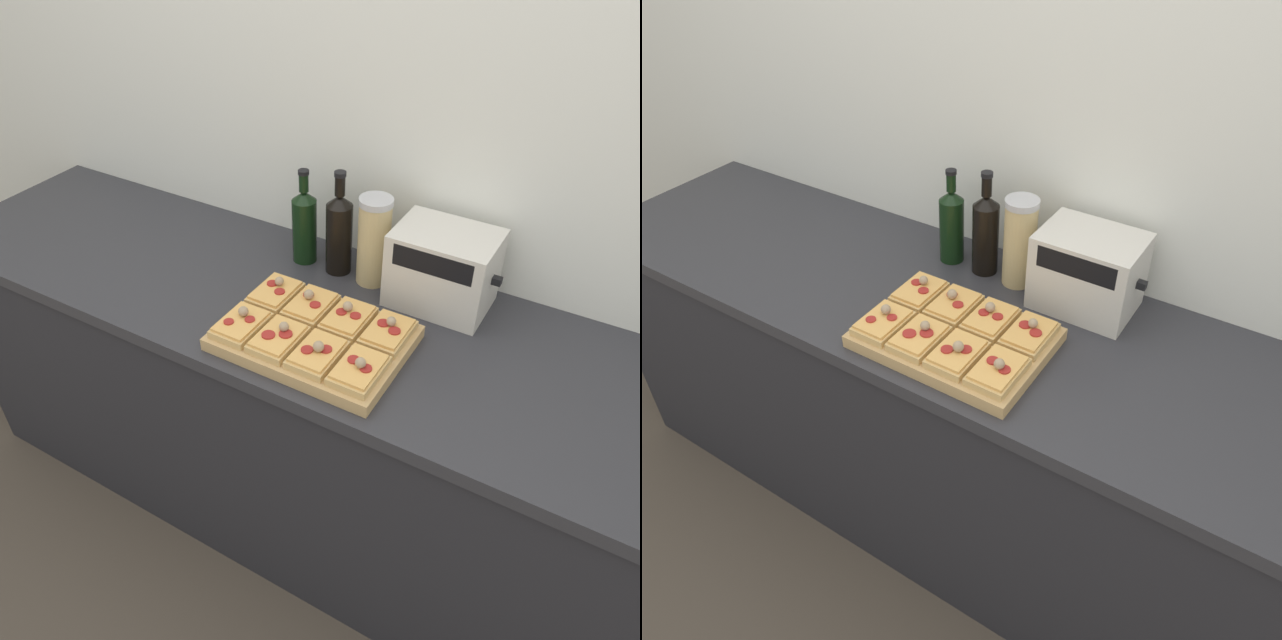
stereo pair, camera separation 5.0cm
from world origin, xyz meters
TOP-DOWN VIEW (x-y plane):
  - ground_plane at (0.00, 0.00)m, footprint 12.00×12.00m
  - wall_back at (0.00, 0.67)m, footprint 6.00×0.06m
  - kitchen_counter at (0.00, 0.32)m, footprint 2.63×0.67m
  - cutting_board at (0.03, 0.19)m, footprint 0.46×0.33m
  - pizza_slice_back_left at (-0.14, 0.27)m, footprint 0.10×0.15m
  - pizza_slice_back_midleft at (-0.03, 0.27)m, footprint 0.10×0.15m
  - pizza_slice_back_midright at (0.08, 0.27)m, footprint 0.10×0.15m
  - pizza_slice_back_right at (0.19, 0.27)m, footprint 0.10×0.15m
  - pizza_slice_front_left at (-0.14, 0.11)m, footprint 0.10×0.15m
  - pizza_slice_front_midleft at (-0.03, 0.11)m, footprint 0.10×0.15m
  - pizza_slice_front_midright at (0.08, 0.11)m, footprint 0.10×0.15m
  - pizza_slice_front_right at (0.19, 0.11)m, footprint 0.10×0.15m
  - olive_oil_bottle at (-0.20, 0.51)m, footprint 0.07×0.07m
  - wine_bottle at (-0.08, 0.51)m, footprint 0.08×0.08m
  - grain_jar_tall at (0.03, 0.51)m, footprint 0.09×0.09m
  - toaster_oven at (0.23, 0.51)m, footprint 0.29×0.20m

SIDE VIEW (x-z plane):
  - ground_plane at x=0.00m, z-range 0.00..0.00m
  - kitchen_counter at x=0.00m, z-range 0.00..0.92m
  - cutting_board at x=0.03m, z-range 0.92..0.96m
  - pizza_slice_back_right at x=0.19m, z-range 0.94..1.00m
  - pizza_slice_back_left at x=-0.14m, z-range 0.94..1.00m
  - pizza_slice_front_midleft at x=-0.03m, z-range 0.94..1.00m
  - pizza_slice_front_left at x=-0.14m, z-range 0.94..1.00m
  - pizza_slice_front_right at x=0.19m, z-range 0.94..1.00m
  - pizza_slice_back_midright at x=0.08m, z-range 0.94..1.00m
  - pizza_slice_back_midleft at x=-0.03m, z-range 0.94..1.00m
  - pizza_slice_front_midright at x=0.08m, z-range 0.94..1.00m
  - toaster_oven at x=0.23m, z-range 0.92..1.14m
  - olive_oil_bottle at x=-0.20m, z-range 0.90..1.18m
  - wine_bottle at x=-0.08m, z-range 0.89..1.20m
  - grain_jar_tall at x=0.03m, z-range 0.92..1.18m
  - wall_back at x=0.00m, z-range 0.00..2.50m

